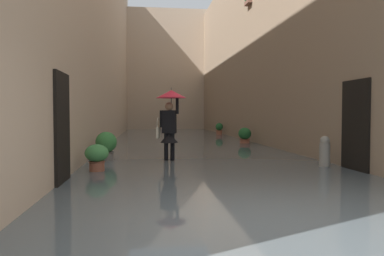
% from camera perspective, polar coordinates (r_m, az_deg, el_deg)
% --- Properties ---
extents(ground_plane, '(67.61, 67.61, 0.00)m').
position_cam_1_polar(ground_plane, '(17.97, -1.79, -2.29)').
color(ground_plane, '#605B56').
extents(flood_water, '(7.27, 33.05, 0.10)m').
position_cam_1_polar(flood_water, '(17.97, -1.79, -2.13)').
color(flood_water, '#515B60').
rests_on(flood_water, ground_plane).
extents(building_facade_left, '(2.04, 31.05, 9.75)m').
position_cam_1_polar(building_facade_left, '(19.06, 10.98, 12.65)').
color(building_facade_left, gray).
rests_on(building_facade_left, ground_plane).
extents(building_facade_right, '(2.04, 31.05, 11.92)m').
position_cam_1_polar(building_facade_right, '(18.59, -15.16, 16.29)').
color(building_facade_right, tan).
rests_on(building_facade_right, ground_plane).
extents(building_facade_far, '(10.07, 1.80, 10.24)m').
position_cam_1_polar(building_facade_far, '(32.52, -4.10, 8.76)').
color(building_facade_far, tan).
rests_on(building_facade_far, ground_plane).
extents(person_wading, '(0.86, 0.85, 2.14)m').
position_cam_1_polar(person_wading, '(10.45, -3.40, 2.21)').
color(person_wading, black).
rests_on(person_wading, ground_plane).
extents(potted_plant_far_right, '(0.54, 0.54, 0.71)m').
position_cam_1_polar(potted_plant_far_right, '(8.81, -14.38, -4.31)').
color(potted_plant_far_right, brown).
rests_on(potted_plant_far_right, ground_plane).
extents(potted_plant_near_right, '(0.59, 0.59, 0.90)m').
position_cam_1_polar(potted_plant_near_right, '(10.74, -13.01, -2.67)').
color(potted_plant_near_right, '#66605B').
rests_on(potted_plant_near_right, ground_plane).
extents(potted_plant_mid_left, '(0.57, 0.57, 0.79)m').
position_cam_1_polar(potted_plant_mid_left, '(16.71, 8.08, -1.17)').
color(potted_plant_mid_left, '#9E563D').
rests_on(potted_plant_mid_left, ground_plane).
extents(potted_plant_far_left, '(0.46, 0.46, 0.83)m').
position_cam_1_polar(potted_plant_far_left, '(23.18, 4.19, -0.17)').
color(potted_plant_far_left, '#9E563D').
rests_on(potted_plant_far_left, ground_plane).
extents(mooring_bollard, '(0.27, 0.27, 0.86)m').
position_cam_1_polar(mooring_bollard, '(9.85, 19.66, -3.66)').
color(mooring_bollard, gray).
rests_on(mooring_bollard, ground_plane).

